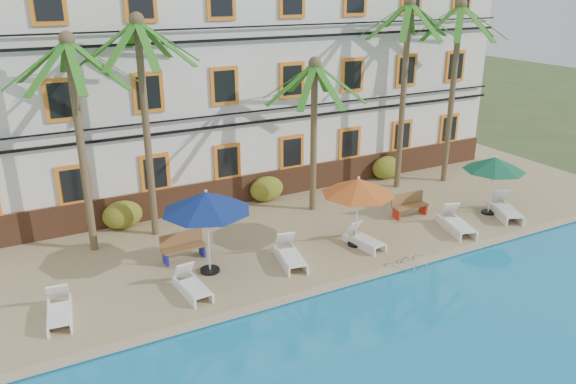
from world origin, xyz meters
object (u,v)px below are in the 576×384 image
pool_ladder (414,266)px  bench_right (409,204)px  umbrella_red (358,187)px  lounger_c (290,255)px  umbrella_blue (206,202)px  palm_d (405,70)px  palm_e (455,69)px  lounger_a (59,310)px  lounger_f (505,209)px  palm_a (77,115)px  lounger_e (456,223)px  palm_c (314,113)px  bench_left (183,246)px  palm_b (144,99)px  umbrella_green (495,164)px  lounger_d (363,239)px  lounger_b (192,285)px

pool_ladder → bench_right: bearing=52.8°
umbrella_red → lounger_c: 3.32m
umbrella_blue → lounger_c: umbrella_blue is taller
palm_d → palm_e: palm_d is taller
lounger_a → lounger_f: bearing=-1.9°
palm_a → palm_e: size_ratio=0.90×
palm_a → palm_e: (15.96, -0.18, 0.46)m
lounger_e → pool_ladder: 3.62m
palm_c → palm_d: bearing=6.5°
bench_left → palm_b: bearing=96.6°
umbrella_green → lounger_d: bearing=-179.3°
palm_b → umbrella_green: size_ratio=3.24×
palm_d → lounger_b: (-11.41, -4.63, -5.03)m
palm_c → lounger_a: (-10.29, -3.69, -3.77)m
palm_a → palm_b: palm_b is taller
lounger_a → pool_ladder: 10.93m
palm_c → lounger_e: (3.68, -4.38, -3.74)m
umbrella_red → bench_right: 4.03m
palm_e → lounger_c: size_ratio=4.07×
umbrella_red → pool_ladder: umbrella_red is taller
umbrella_red → lounger_a: umbrella_red is taller
lounger_b → lounger_c: bearing=5.5°
lounger_d → umbrella_red: bearing=137.6°
palm_a → lounger_f: 16.37m
palm_c → lounger_a: bearing=-160.3°
palm_b → umbrella_red: 7.94m
lounger_c → bench_left: (-3.04, 1.95, 0.18)m
bench_left → lounger_d: bearing=-18.8°
palm_e → lounger_c: bearing=-159.2°
umbrella_red → lounger_e: size_ratio=1.23×
lounger_d → bench_left: (-5.95, 2.03, 0.21)m
palm_c → lounger_b: 8.63m
lounger_c → bench_right: 6.29m
palm_e → pool_ladder: palm_e is taller
umbrella_blue → lounger_b: (-0.95, -1.01, -2.15)m
umbrella_blue → lounger_b: umbrella_blue is taller
palm_b → umbrella_blue: bearing=-78.6°
palm_c → umbrella_green: (6.07, -3.74, -1.97)m
palm_a → palm_d: size_ratio=0.89×
lounger_a → palm_c: bearing=19.7°
palm_d → lounger_e: (-1.12, -4.93, -4.99)m
lounger_c → bench_right: size_ratio=1.32×
bench_right → palm_e: bearing=31.4°
lounger_a → lounger_c: (7.22, -0.05, 0.02)m
lounger_e → bench_right: 2.09m
lounger_d → lounger_c: bearing=178.4°
umbrella_blue → umbrella_green: (11.72, -0.67, -0.33)m
palm_d → palm_e: (2.50, -0.35, -0.07)m
palm_a → umbrella_green: size_ratio=3.03×
lounger_d → bench_left: bench_left is taller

